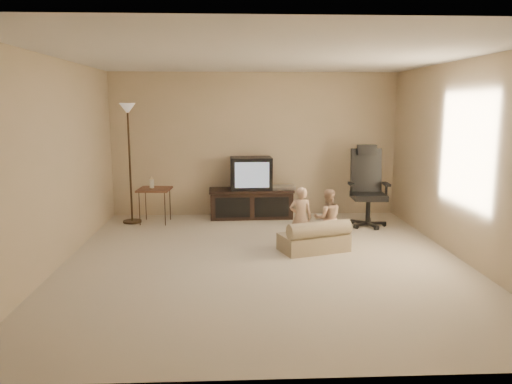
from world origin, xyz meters
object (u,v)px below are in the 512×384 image
side_table (154,189)px  tv_stand (251,193)px  toddler_left (301,217)px  office_chair (367,197)px  child_sofa (315,239)px  toddler_right (327,218)px  floor_lamp (129,136)px

side_table → tv_stand: bearing=10.8°
side_table → toddler_left: size_ratio=0.92×
office_chair → child_sofa: 1.82m
office_chair → side_table: office_chair is taller
office_chair → toddler_right: size_ratio=1.61×
child_sofa → toddler_left: toddler_left is taller
toddler_left → floor_lamp: bearing=-28.2°
side_table → floor_lamp: floor_lamp is taller
tv_stand → toddler_left: tv_stand is taller
tv_stand → office_chair: 1.97m
office_chair → floor_lamp: bearing=176.7°
tv_stand → toddler_left: 1.99m
office_chair → floor_lamp: size_ratio=0.66×
tv_stand → side_table: bearing=-171.1°
office_chair → child_sofa: bearing=-124.8°
child_sofa → toddler_left: bearing=111.9°
child_sofa → office_chair: bearing=34.7°
toddler_left → toddler_right: toddler_left is taller
tv_stand → toddler_right: (0.97, -1.89, -0.03)m
child_sofa → toddler_left: 0.36m
child_sofa → floor_lamp: bearing=128.8°
side_table → toddler_right: bearing=-31.3°
tv_stand → office_chair: size_ratio=1.15×
toddler_left → child_sofa: bearing=133.5°
child_sofa → toddler_right: (0.20, 0.22, 0.23)m
floor_lamp → office_chair: bearing=-5.6°
side_table → toddler_left: toddler_left is taller
tv_stand → toddler_right: bearing=-64.7°
side_table → child_sofa: bearing=-36.9°
side_table → office_chair: bearing=-6.0°
side_table → toddler_right: size_ratio=0.97×
toddler_right → floor_lamp: bearing=-29.1°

